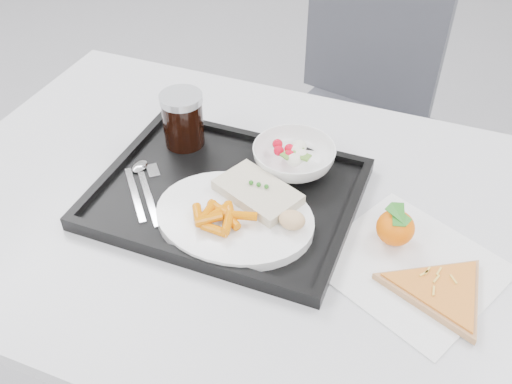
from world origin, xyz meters
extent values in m
cube|color=silver|center=(0.00, 0.30, 0.73)|extent=(1.20, 0.80, 0.03)
cylinder|color=#47474C|center=(-0.54, 0.64, 0.36)|extent=(0.04, 0.04, 0.72)
cube|color=#3B3C43|center=(0.02, 0.98, 0.45)|extent=(0.50, 0.50, 0.04)
cube|color=#3B3C43|center=(0.02, 1.17, 0.70)|extent=(0.42, 0.12, 0.46)
cylinder|color=#47474C|center=(-0.16, 0.80, 0.21)|extent=(0.03, 0.03, 0.43)
cylinder|color=#47474C|center=(0.20, 0.80, 0.21)|extent=(0.03, 0.03, 0.43)
cylinder|color=#47474C|center=(-0.16, 1.16, 0.21)|extent=(0.03, 0.03, 0.43)
cylinder|color=#47474C|center=(0.20, 1.16, 0.21)|extent=(0.03, 0.03, 0.43)
cube|color=black|center=(-0.05, 0.31, 0.76)|extent=(0.45, 0.35, 0.01)
cube|color=black|center=(-0.05, 0.47, 0.77)|extent=(0.45, 0.02, 0.01)
cube|color=black|center=(-0.05, 0.14, 0.77)|extent=(0.45, 0.02, 0.01)
cube|color=black|center=(0.16, 0.31, 0.77)|extent=(0.02, 0.32, 0.01)
cube|color=black|center=(-0.27, 0.31, 0.77)|extent=(0.02, 0.32, 0.01)
cylinder|color=white|center=(-0.01, 0.24, 0.77)|extent=(0.27, 0.27, 0.02)
cube|color=beige|center=(0.01, 0.30, 0.79)|extent=(0.16, 0.14, 0.02)
sphere|color=#236B1C|center=(-0.01, 0.30, 0.81)|extent=(0.01, 0.01, 0.01)
sphere|color=#236B1C|center=(0.01, 0.30, 0.81)|extent=(0.01, 0.01, 0.01)
sphere|color=#236B1C|center=(0.02, 0.30, 0.81)|extent=(0.01, 0.01, 0.01)
ellipsoid|color=#DCBE7E|center=(0.09, 0.25, 0.80)|extent=(0.05, 0.05, 0.03)
imported|color=white|center=(0.03, 0.42, 0.79)|extent=(0.15, 0.15, 0.05)
cylinder|color=black|center=(-0.19, 0.41, 0.81)|extent=(0.08, 0.08, 0.10)
cylinder|color=#A5A8AD|center=(-0.19, 0.41, 0.87)|extent=(0.08, 0.08, 0.01)
cube|color=silver|center=(-0.20, 0.24, 0.77)|extent=(0.11, 0.12, 0.00)
ellipsoid|color=silver|center=(-0.23, 0.31, 0.77)|extent=(0.05, 0.05, 0.01)
cube|color=silver|center=(-0.17, 0.24, 0.77)|extent=(0.11, 0.12, 0.00)
cube|color=silver|center=(-0.21, 0.31, 0.77)|extent=(0.04, 0.04, 0.00)
cube|color=silver|center=(0.28, 0.27, 0.75)|extent=(0.33, 0.32, 0.00)
ellipsoid|color=#F45301|center=(0.24, 0.31, 0.79)|extent=(0.07, 0.07, 0.06)
cube|color=#236B1C|center=(0.24, 0.31, 0.81)|extent=(0.03, 0.04, 0.01)
cube|color=#236B1C|center=(0.24, 0.31, 0.81)|extent=(0.05, 0.03, 0.01)
cylinder|color=tan|center=(0.33, 0.22, 0.76)|extent=(0.22, 0.22, 0.01)
cylinder|color=#A7190C|center=(0.33, 0.22, 0.77)|extent=(0.20, 0.20, 0.00)
cube|color=#EABC47|center=(0.34, 0.25, 0.77)|extent=(0.01, 0.02, 0.00)
cube|color=#EABC47|center=(0.30, 0.24, 0.77)|extent=(0.01, 0.02, 0.00)
cube|color=#EABC47|center=(0.32, 0.24, 0.77)|extent=(0.01, 0.02, 0.00)
cube|color=#EABC47|center=(0.32, 0.25, 0.77)|extent=(0.01, 0.02, 0.00)
cube|color=#EABC47|center=(0.31, 0.25, 0.77)|extent=(0.01, 0.02, 0.00)
cube|color=#EABC47|center=(0.32, 0.21, 0.77)|extent=(0.00, 0.02, 0.00)
cylinder|color=#D36700|center=(-0.04, 0.20, 0.80)|extent=(0.04, 0.04, 0.01)
cylinder|color=#D36700|center=(-0.05, 0.22, 0.79)|extent=(0.02, 0.04, 0.01)
cylinder|color=#D36700|center=(-0.02, 0.24, 0.79)|extent=(0.04, 0.05, 0.01)
cylinder|color=#D36700|center=(-0.06, 0.21, 0.80)|extent=(0.04, 0.05, 0.01)
cylinder|color=#D36700|center=(-0.02, 0.19, 0.79)|extent=(0.05, 0.02, 0.01)
cylinder|color=#D36700|center=(-0.01, 0.21, 0.80)|extent=(0.02, 0.05, 0.01)
cylinder|color=#D36700|center=(-0.04, 0.24, 0.79)|extent=(0.05, 0.03, 0.01)
cylinder|color=#D36700|center=(-0.01, 0.22, 0.79)|extent=(0.04, 0.04, 0.01)
cylinder|color=#D36700|center=(0.01, 0.23, 0.80)|extent=(0.05, 0.03, 0.01)
cylinder|color=#D36700|center=(-0.03, 0.23, 0.79)|extent=(0.03, 0.05, 0.01)
sphere|color=red|center=(0.03, 0.41, 0.80)|extent=(0.02, 0.02, 0.02)
sphere|color=red|center=(0.02, 0.42, 0.80)|extent=(0.02, 0.02, 0.02)
sphere|color=red|center=(0.01, 0.41, 0.80)|extent=(0.02, 0.02, 0.02)
sphere|color=red|center=(0.00, 0.43, 0.80)|extent=(0.02, 0.02, 0.02)
ellipsoid|color=silver|center=(0.04, 0.43, 0.80)|extent=(0.03, 0.03, 0.02)
ellipsoid|color=silver|center=(0.04, 0.40, 0.80)|extent=(0.03, 0.03, 0.02)
ellipsoid|color=silver|center=(0.05, 0.42, 0.80)|extent=(0.03, 0.03, 0.02)
ellipsoid|color=silver|center=(0.04, 0.44, 0.80)|extent=(0.03, 0.03, 0.02)
cube|color=#54812B|center=(0.06, 0.41, 0.80)|extent=(0.02, 0.02, 0.00)
cube|color=#54812B|center=(0.03, 0.40, 0.80)|extent=(0.03, 0.03, 0.00)
cube|color=#54812B|center=(0.04, 0.42, 0.80)|extent=(0.02, 0.02, 0.00)
camera|label=1|loc=(0.27, -0.38, 1.43)|focal=40.00mm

